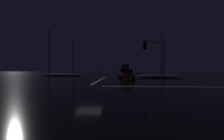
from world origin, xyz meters
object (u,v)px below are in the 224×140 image
at_px(sedan_green, 126,71).
at_px(streetlamp_left_far, 73,54).
at_px(traffic_signal_ne, 156,53).
at_px(sedan_silver, 126,72).
at_px(box_truck, 125,68).
at_px(sedan_orange, 127,74).
at_px(sedan_red, 124,72).
at_px(streetlamp_left_near, 49,50).
at_px(sedan_white, 124,73).
at_px(streetlamp_right_near, 161,50).

height_order(sedan_green, streetlamp_left_far, streetlamp_left_far).
xyz_separation_m(sedan_green, traffic_signal_ne, (3.87, -27.07, 3.18)).
height_order(sedan_silver, box_truck, box_truck).
relative_size(sedan_orange, sedan_green, 1.00).
distance_m(sedan_orange, box_truck, 32.10).
bearing_deg(sedan_orange, streetlamp_left_far, 125.90).
bearing_deg(sedan_orange, traffic_signal_ne, -36.75).
xyz_separation_m(sedan_red, streetlamp_left_near, (-13.74, -13.99, 4.29)).
xyz_separation_m(box_truck, streetlamp_left_near, (-14.22, -28.40, 3.38)).
bearing_deg(sedan_orange, streetlamp_left_near, 165.50).
xyz_separation_m(sedan_silver, traffic_signal_ne, (4.04, -14.59, 3.18)).
relative_size(sedan_orange, sedan_silver, 1.00).
xyz_separation_m(sedan_white, traffic_signal_ne, (4.48, -8.61, 3.18)).
height_order(sedan_orange, streetlamp_left_far, streetlamp_left_far).
bearing_deg(sedan_orange, sedan_white, 95.79).
bearing_deg(sedan_green, streetlamp_left_far, -162.62).
relative_size(box_truck, streetlamp_right_near, 0.98).
bearing_deg(streetlamp_left_near, sedan_white, 8.35).
distance_m(sedan_red, streetlamp_left_near, 20.07).
distance_m(sedan_orange, sedan_white, 5.72).
bearing_deg(streetlamp_left_far, box_truck, 41.10).
relative_size(sedan_silver, streetlamp_left_near, 0.49).
relative_size(sedan_silver, streetlamp_right_near, 0.51).
distance_m(sedan_silver, box_truck, 20.43).
distance_m(sedan_orange, sedan_silver, 11.68).
xyz_separation_m(sedan_white, streetlamp_left_far, (-13.67, 13.99, 4.75)).
relative_size(sedan_green, streetlamp_left_far, 0.45).
xyz_separation_m(sedan_red, traffic_signal_ne, (4.41, -20.59, 3.18)).
bearing_deg(streetlamp_right_near, sedan_white, 163.03).
distance_m(sedan_silver, sedan_red, 6.01).
height_order(sedan_green, box_truck, box_truck).
bearing_deg(streetlamp_left_near, streetlamp_right_near, 0.00).
distance_m(sedan_red, traffic_signal_ne, 21.30).
height_order(box_truck, traffic_signal_ne, traffic_signal_ne).
height_order(streetlamp_right_near, streetlamp_left_far, streetlamp_left_far).
height_order(sedan_red, traffic_signal_ne, traffic_signal_ne).
xyz_separation_m(sedan_orange, sedan_green, (0.03, 24.15, 0.00)).
bearing_deg(sedan_red, streetlamp_left_near, -134.48).
bearing_deg(sedan_white, streetlamp_right_near, -16.97).
bearing_deg(sedan_silver, traffic_signal_ne, -74.51).
relative_size(sedan_orange, sedan_red, 1.00).
xyz_separation_m(sedan_green, streetlamp_left_near, (-14.28, -20.47, 4.29)).
height_order(box_truck, streetlamp_right_near, streetlamp_right_near).
xyz_separation_m(sedan_silver, box_truck, (0.11, 20.41, 0.91)).
height_order(streetlamp_left_near, streetlamp_left_far, streetlamp_left_far).
bearing_deg(traffic_signal_ne, sedan_silver, 105.49).
xyz_separation_m(box_truck, streetlamp_left_far, (-14.22, -12.40, 3.84)).
height_order(sedan_white, streetlamp_right_near, streetlamp_right_near).
xyz_separation_m(box_truck, traffic_signal_ne, (3.93, -35.00, 2.27)).
bearing_deg(sedan_white, sedan_silver, 85.82).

